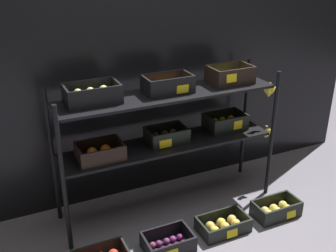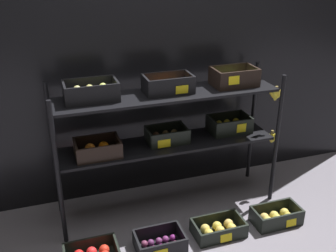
# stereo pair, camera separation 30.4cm
# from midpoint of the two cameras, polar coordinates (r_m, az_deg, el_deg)

# --- Properties ---
(ground_plane) EXTENTS (10.00, 10.00, 0.00)m
(ground_plane) POSITION_cam_midpoint_polar(r_m,az_deg,el_deg) (3.39, -2.61, -11.08)
(ground_plane) COLOR slate
(storefront_wall) EXTENTS (4.08, 0.12, 2.22)m
(storefront_wall) POSITION_cam_midpoint_polar(r_m,az_deg,el_deg) (3.25, -5.66, 8.95)
(storefront_wall) COLOR black
(storefront_wall) RESTS_ON ground_plane
(display_rack) EXTENTS (1.82, 0.42, 1.11)m
(display_rack) POSITION_cam_midpoint_polar(r_m,az_deg,el_deg) (3.02, -2.78, 1.32)
(display_rack) COLOR black
(display_rack) RESTS_ON ground_plane
(crate_ground_plum) EXTENTS (0.34, 0.23, 0.12)m
(crate_ground_plum) POSITION_cam_midpoint_polar(r_m,az_deg,el_deg) (2.94, -3.06, -16.37)
(crate_ground_plum) COLOR black
(crate_ground_plum) RESTS_ON ground_plane
(crate_ground_apple_gold) EXTENTS (0.38, 0.23, 0.11)m
(crate_ground_apple_gold) POSITION_cam_midpoint_polar(r_m,az_deg,el_deg) (3.10, 4.95, -13.90)
(crate_ground_apple_gold) COLOR black
(crate_ground_apple_gold) RESTS_ON ground_plane
(crate_ground_right_apple_gold) EXTENTS (0.37, 0.21, 0.13)m
(crate_ground_right_apple_gold) POSITION_cam_midpoint_polar(r_m,az_deg,el_deg) (3.31, 12.45, -11.58)
(crate_ground_right_apple_gold) COLOR black
(crate_ground_right_apple_gold) RESTS_ON ground_plane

